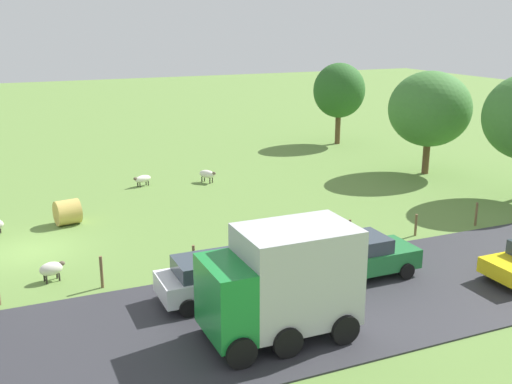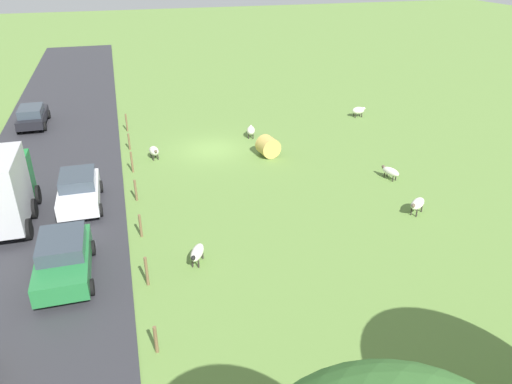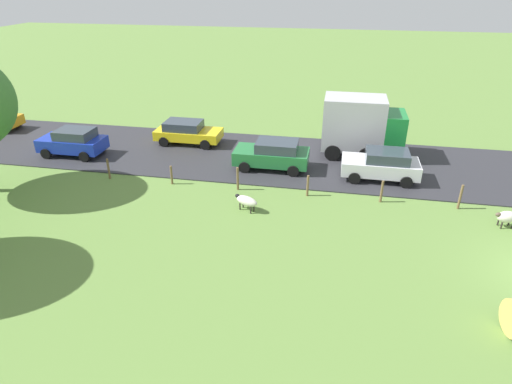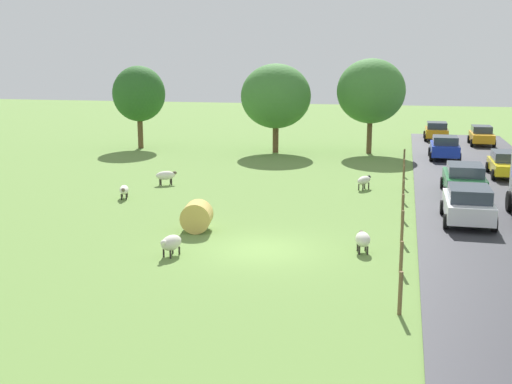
{
  "view_description": "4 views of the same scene",
  "coord_description": "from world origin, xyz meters",
  "px_view_note": "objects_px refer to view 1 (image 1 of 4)",
  "views": [
    {
      "loc": [
        27.21,
        -1.01,
        9.9
      ],
      "look_at": [
        -0.69,
        11.13,
        1.29
      ],
      "focal_mm": 42.93,
      "sensor_mm": 36.0,
      "label": 1
    },
    {
      "loc": [
        5.22,
        29.11,
        11.86
      ],
      "look_at": [
        -0.57,
        8.51,
        1.0
      ],
      "focal_mm": 34.21,
      "sensor_mm": 36.0,
      "label": 2
    },
    {
      "loc": [
        -14.9,
        8.36,
        10.29
      ],
      "look_at": [
        2.71,
        11.74,
        1.19
      ],
      "focal_mm": 30.46,
      "sensor_mm": 36.0,
      "label": 3
    },
    {
      "loc": [
        5.0,
        -22.21,
        7.0
      ],
      "look_at": [
        -1.86,
        6.99,
        0.7
      ],
      "focal_mm": 44.24,
      "sensor_mm": 36.0,
      "label": 4
    }
  ],
  "objects_px": {
    "sheep_2": "(309,225)",
    "sheep_3": "(207,174)",
    "sheep_5": "(143,179)",
    "car_3": "(362,255)",
    "truck_0": "(282,281)",
    "sheep_4": "(51,269)",
    "tree_1": "(339,91)",
    "tree_0": "(430,109)",
    "car_0": "(213,277)",
    "hay_bale_0": "(67,212)"
  },
  "relations": [
    {
      "from": "sheep_2",
      "to": "sheep_3",
      "type": "height_order",
      "value": "sheep_3"
    },
    {
      "from": "sheep_5",
      "to": "car_3",
      "type": "height_order",
      "value": "car_3"
    },
    {
      "from": "car_3",
      "to": "truck_0",
      "type": "bearing_deg",
      "value": -58.48
    },
    {
      "from": "sheep_3",
      "to": "truck_0",
      "type": "distance_m",
      "value": 19.84
    },
    {
      "from": "truck_0",
      "to": "sheep_5",
      "type": "bearing_deg",
      "value": 179.33
    },
    {
      "from": "sheep_3",
      "to": "sheep_4",
      "type": "height_order",
      "value": "sheep_3"
    },
    {
      "from": "sheep_4",
      "to": "tree_1",
      "type": "relative_size",
      "value": 0.16
    },
    {
      "from": "sheep_4",
      "to": "tree_0",
      "type": "relative_size",
      "value": 0.16
    },
    {
      "from": "sheep_2",
      "to": "truck_0",
      "type": "relative_size",
      "value": 0.27
    },
    {
      "from": "car_0",
      "to": "car_3",
      "type": "distance_m",
      "value": 6.1
    },
    {
      "from": "sheep_4",
      "to": "hay_bale_0",
      "type": "height_order",
      "value": "hay_bale_0"
    },
    {
      "from": "sheep_2",
      "to": "sheep_4",
      "type": "xyz_separation_m",
      "value": [
        0.71,
        -11.78,
        0.0
      ]
    },
    {
      "from": "car_3",
      "to": "sheep_5",
      "type": "bearing_deg",
      "value": -164.49
    },
    {
      "from": "sheep_2",
      "to": "truck_0",
      "type": "height_order",
      "value": "truck_0"
    },
    {
      "from": "sheep_5",
      "to": "car_3",
      "type": "relative_size",
      "value": 0.29
    },
    {
      "from": "sheep_4",
      "to": "tree_1",
      "type": "distance_m",
      "value": 31.47
    },
    {
      "from": "hay_bale_0",
      "to": "truck_0",
      "type": "distance_m",
      "value": 15.32
    },
    {
      "from": "tree_1",
      "to": "car_0",
      "type": "bearing_deg",
      "value": -39.28
    },
    {
      "from": "sheep_5",
      "to": "tree_0",
      "type": "distance_m",
      "value": 18.92
    },
    {
      "from": "sheep_4",
      "to": "car_0",
      "type": "bearing_deg",
      "value": 51.6
    },
    {
      "from": "hay_bale_0",
      "to": "sheep_2",
      "type": "bearing_deg",
      "value": 58.91
    },
    {
      "from": "hay_bale_0",
      "to": "tree_1",
      "type": "height_order",
      "value": "tree_1"
    },
    {
      "from": "sheep_3",
      "to": "car_0",
      "type": "xyz_separation_m",
      "value": [
        15.96,
        -5.29,
        0.37
      ]
    },
    {
      "from": "sheep_4",
      "to": "car_3",
      "type": "bearing_deg",
      "value": 68.4
    },
    {
      "from": "sheep_4",
      "to": "tree_1",
      "type": "xyz_separation_m",
      "value": [
        -19.39,
        24.48,
        3.84
      ]
    },
    {
      "from": "sheep_4",
      "to": "hay_bale_0",
      "type": "distance_m",
      "value": 7.08
    },
    {
      "from": "sheep_3",
      "to": "sheep_5",
      "type": "distance_m",
      "value": 4.01
    },
    {
      "from": "sheep_5",
      "to": "truck_0",
      "type": "height_order",
      "value": "truck_0"
    },
    {
      "from": "car_0",
      "to": "truck_0",
      "type": "bearing_deg",
      "value": 18.38
    },
    {
      "from": "hay_bale_0",
      "to": "tree_1",
      "type": "distance_m",
      "value": 26.44
    },
    {
      "from": "hay_bale_0",
      "to": "tree_1",
      "type": "bearing_deg",
      "value": 118.43
    },
    {
      "from": "sheep_3",
      "to": "sheep_5",
      "type": "bearing_deg",
      "value": -100.91
    },
    {
      "from": "sheep_5",
      "to": "car_0",
      "type": "distance_m",
      "value": 16.78
    },
    {
      "from": "sheep_5",
      "to": "hay_bale_0",
      "type": "distance_m",
      "value": 7.63
    },
    {
      "from": "truck_0",
      "to": "car_3",
      "type": "relative_size",
      "value": 1.13
    },
    {
      "from": "tree_0",
      "to": "car_0",
      "type": "xyz_separation_m",
      "value": [
        12.44,
        -19.38,
        -3.39
      ]
    },
    {
      "from": "tree_0",
      "to": "car_0",
      "type": "relative_size",
      "value": 1.63
    },
    {
      "from": "hay_bale_0",
      "to": "car_3",
      "type": "height_order",
      "value": "car_3"
    },
    {
      "from": "car_0",
      "to": "car_3",
      "type": "height_order",
      "value": "car_3"
    },
    {
      "from": "sheep_4",
      "to": "sheep_5",
      "type": "relative_size",
      "value": 0.85
    },
    {
      "from": "truck_0",
      "to": "sheep_2",
      "type": "bearing_deg",
      "value": 146.64
    },
    {
      "from": "sheep_3",
      "to": "truck_0",
      "type": "relative_size",
      "value": 0.25
    },
    {
      "from": "sheep_2",
      "to": "tree_1",
      "type": "distance_m",
      "value": 22.92
    },
    {
      "from": "sheep_5",
      "to": "tree_0",
      "type": "bearing_deg",
      "value": 76.64
    },
    {
      "from": "sheep_3",
      "to": "sheep_4",
      "type": "relative_size",
      "value": 1.13
    },
    {
      "from": "sheep_2",
      "to": "tree_1",
      "type": "relative_size",
      "value": 0.2
    },
    {
      "from": "sheep_5",
      "to": "hay_bale_0",
      "type": "height_order",
      "value": "hay_bale_0"
    },
    {
      "from": "hay_bale_0",
      "to": "sheep_4",
      "type": "bearing_deg",
      "value": -11.92
    },
    {
      "from": "tree_0",
      "to": "truck_0",
      "type": "xyz_separation_m",
      "value": [
        15.82,
        -18.26,
        -2.34
      ]
    },
    {
      "from": "sheep_4",
      "to": "truck_0",
      "type": "distance_m",
      "value": 9.96
    }
  ]
}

